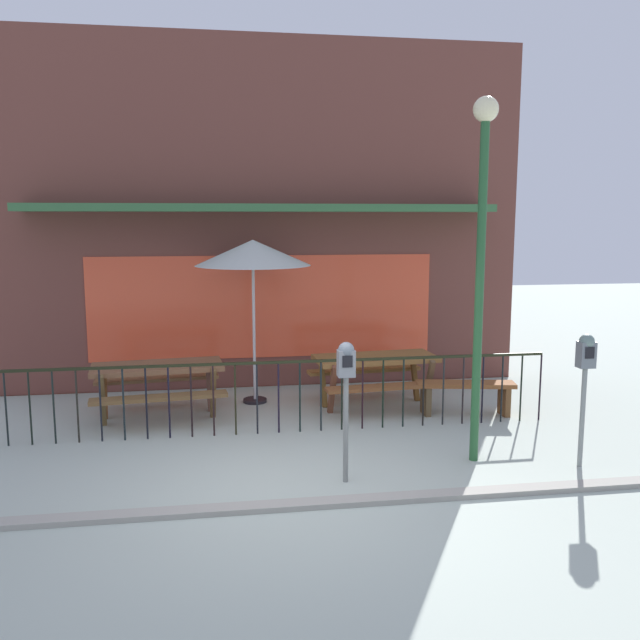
# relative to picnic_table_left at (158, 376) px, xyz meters

# --- Properties ---
(ground) EXTENTS (40.00, 40.00, 0.00)m
(ground) POSITION_rel_picnic_table_left_xyz_m (1.61, -2.91, -0.61)
(ground) COLOR #A6B1A4
(pub_storefront) EXTENTS (8.71, 1.25, 5.69)m
(pub_storefront) POSITION_rel_picnic_table_left_xyz_m (1.61, 1.83, 2.22)
(pub_storefront) COLOR #4C2315
(pub_storefront) RESTS_ON ground
(patio_fence_front) EXTENTS (7.34, 0.04, 0.97)m
(patio_fence_front) POSITION_rel_picnic_table_left_xyz_m (1.61, -0.92, 0.05)
(patio_fence_front) COLOR black
(patio_fence_front) RESTS_ON ground
(picnic_table_left) EXTENTS (1.93, 1.54, 0.79)m
(picnic_table_left) POSITION_rel_picnic_table_left_xyz_m (0.00, 0.00, 0.00)
(picnic_table_left) COLOR brown
(picnic_table_left) RESTS_ON ground
(picnic_table_right) EXTENTS (1.91, 1.51, 0.79)m
(picnic_table_right) POSITION_rel_picnic_table_left_xyz_m (3.16, 0.10, 0.00)
(picnic_table_right) COLOR brown
(picnic_table_right) RESTS_ON ground
(patio_umbrella) EXTENTS (1.73, 1.73, 2.49)m
(patio_umbrella) POSITION_rel_picnic_table_left_xyz_m (1.39, 0.63, 1.67)
(patio_umbrella) COLOR black
(patio_umbrella) RESTS_ON ground
(patio_bench) EXTENTS (1.43, 0.57, 0.48)m
(patio_bench) POSITION_rel_picnic_table_left_xyz_m (4.34, -0.52, -0.26)
(patio_bench) COLOR brown
(patio_bench) RESTS_ON ground
(parking_meter_near) EXTENTS (0.18, 0.17, 1.53)m
(parking_meter_near) POSITION_rel_picnic_table_left_xyz_m (2.16, -2.70, 0.57)
(parking_meter_near) COLOR gray
(parking_meter_near) RESTS_ON ground
(parking_meter_far) EXTENTS (0.18, 0.17, 1.53)m
(parking_meter_far) POSITION_rel_picnic_table_left_xyz_m (4.89, -2.67, 0.57)
(parking_meter_far) COLOR gray
(parking_meter_far) RESTS_ON ground
(street_lamp) EXTENTS (0.28, 0.28, 4.11)m
(street_lamp) POSITION_rel_picnic_table_left_xyz_m (3.77, -2.29, 2.06)
(street_lamp) COLOR #24542D
(street_lamp) RESTS_ON ground
(curb_edge) EXTENTS (12.20, 0.20, 0.11)m
(curb_edge) POSITION_rel_picnic_table_left_xyz_m (1.61, -3.27, -0.61)
(curb_edge) COLOR #9C988E
(curb_edge) RESTS_ON ground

